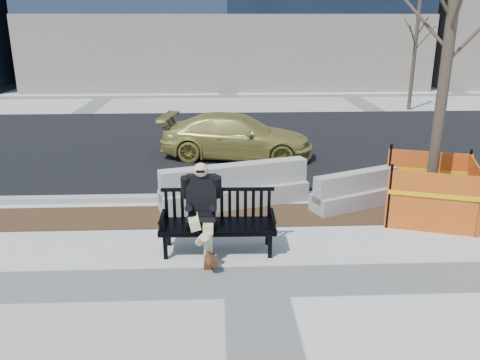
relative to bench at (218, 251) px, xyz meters
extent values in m
plane|color=beige|center=(0.55, -1.05, 0.00)|extent=(120.00, 120.00, 0.00)
cube|color=#47301C|center=(0.55, 1.55, 0.00)|extent=(40.00, 1.20, 0.02)
cube|color=black|center=(0.55, 7.75, 0.00)|extent=(60.00, 10.40, 0.01)
cube|color=#9E9B93|center=(0.55, 2.50, 0.06)|extent=(60.00, 0.25, 0.12)
imported|color=#9C9142|center=(0.55, 5.95, 0.00)|extent=(4.50, 2.49, 1.23)
camera|label=1|loc=(0.03, -7.61, 3.78)|focal=36.86mm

